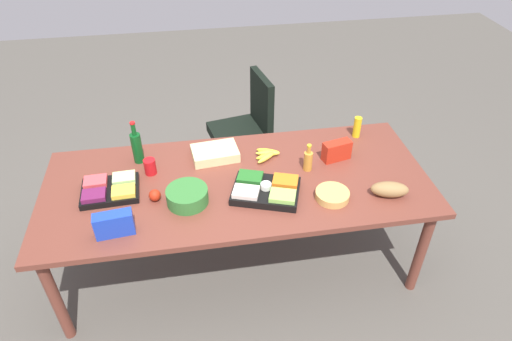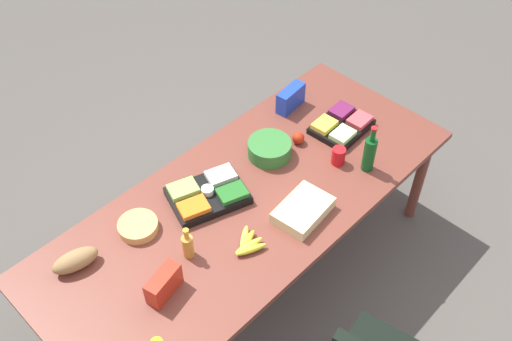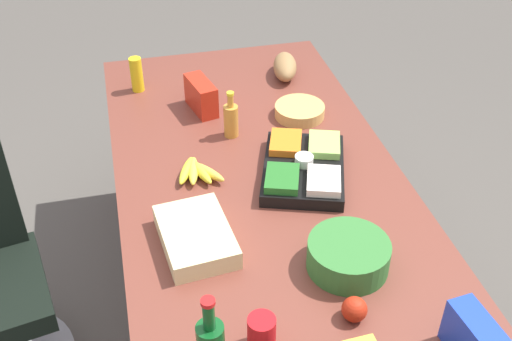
# 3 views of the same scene
# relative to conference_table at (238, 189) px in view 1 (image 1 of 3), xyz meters

# --- Properties ---
(ground_plane) EXTENTS (10.00, 10.00, 0.00)m
(ground_plane) POSITION_rel_conference_table_xyz_m (0.00, 0.00, -0.72)
(ground_plane) COLOR #524F48
(conference_table) EXTENTS (2.56, 1.08, 0.79)m
(conference_table) POSITION_rel_conference_table_xyz_m (0.00, 0.00, 0.00)
(conference_table) COLOR brown
(conference_table) RESTS_ON ground
(office_chair) EXTENTS (0.57, 0.56, 0.98)m
(office_chair) POSITION_rel_conference_table_xyz_m (-0.20, -1.10, -0.34)
(office_chair) COLOR gray
(office_chair) RESTS_ON ground
(chip_bag_red) EXTENTS (0.21, 0.12, 0.14)m
(chip_bag_red) POSITION_rel_conference_table_xyz_m (-0.72, -0.13, 0.14)
(chip_bag_red) COLOR red
(chip_bag_red) RESTS_ON conference_table
(dressing_bottle) EXTENTS (0.07, 0.07, 0.20)m
(dressing_bottle) POSITION_rel_conference_table_xyz_m (-0.49, -0.05, 0.14)
(dressing_bottle) COLOR gold
(dressing_bottle) RESTS_ON conference_table
(apple_red) EXTENTS (0.10, 0.10, 0.08)m
(apple_red) POSITION_rel_conference_table_xyz_m (0.54, 0.10, 0.10)
(apple_red) COLOR #B12611
(apple_red) RESTS_ON conference_table
(chip_bowl) EXTENTS (0.22, 0.22, 0.05)m
(chip_bowl) POSITION_rel_conference_table_xyz_m (-0.57, 0.27, 0.09)
(chip_bowl) COLOR tan
(chip_bowl) RESTS_ON conference_table
(veggie_tray) EXTENTS (0.49, 0.42, 0.09)m
(veggie_tray) POSITION_rel_conference_table_xyz_m (-0.16, 0.16, 0.10)
(veggie_tray) COLOR black
(veggie_tray) RESTS_ON conference_table
(banana_bunch) EXTENTS (0.19, 0.19, 0.04)m
(banana_bunch) POSITION_rel_conference_table_xyz_m (-0.25, -0.23, 0.09)
(banana_bunch) COLOR yellow
(banana_bunch) RESTS_ON conference_table
(fruit_platter) EXTENTS (0.37, 0.30, 0.07)m
(fruit_platter) POSITION_rel_conference_table_xyz_m (0.82, -0.01, 0.10)
(fruit_platter) COLOR black
(fruit_platter) RESTS_ON conference_table
(bread_loaf) EXTENTS (0.26, 0.16, 0.10)m
(bread_loaf) POSITION_rel_conference_table_xyz_m (-0.94, 0.30, 0.12)
(bread_loaf) COLOR olive
(bread_loaf) RESTS_ON conference_table
(salad_bowl) EXTENTS (0.27, 0.27, 0.10)m
(salad_bowl) POSITION_rel_conference_table_xyz_m (0.33, 0.16, 0.12)
(salad_bowl) COLOR #317230
(salad_bowl) RESTS_ON conference_table
(wine_bottle) EXTENTS (0.09, 0.09, 0.32)m
(wine_bottle) POSITION_rel_conference_table_xyz_m (0.65, -0.33, 0.19)
(wine_bottle) COLOR #0D4A1B
(wine_bottle) RESTS_ON conference_table
(mustard_bottle) EXTENTS (0.06, 0.06, 0.16)m
(mustard_bottle) POSITION_rel_conference_table_xyz_m (-0.96, -0.39, 0.15)
(mustard_bottle) COLOR yellow
(mustard_bottle) RESTS_ON conference_table
(chip_bag_blue) EXTENTS (0.23, 0.10, 0.15)m
(chip_bag_blue) POSITION_rel_conference_table_xyz_m (0.76, 0.37, 0.14)
(chip_bag_blue) COLOR #1D3EBC
(chip_bag_blue) RESTS_ON conference_table
(red_solo_cup) EXTENTS (0.09, 0.09, 0.11)m
(red_solo_cup) POSITION_rel_conference_table_xyz_m (0.57, -0.18, 0.12)
(red_solo_cup) COLOR red
(red_solo_cup) RESTS_ON conference_table
(sheet_cake) EXTENTS (0.34, 0.25, 0.07)m
(sheet_cake) POSITION_rel_conference_table_xyz_m (0.12, -0.29, 0.10)
(sheet_cake) COLOR beige
(sheet_cake) RESTS_ON conference_table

